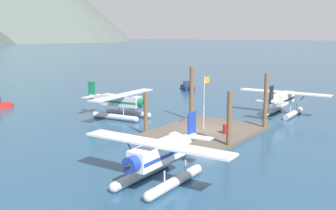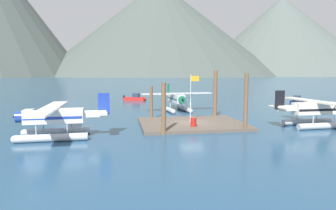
{
  "view_description": "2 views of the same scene",
  "coord_description": "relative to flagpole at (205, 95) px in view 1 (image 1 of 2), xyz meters",
  "views": [
    {
      "loc": [
        -32.4,
        -18.21,
        9.22
      ],
      "look_at": [
        -0.92,
        3.84,
        2.41
      ],
      "focal_mm": 42.71,
      "sensor_mm": 36.0,
      "label": 1
    },
    {
      "loc": [
        -7.5,
        -28.99,
        5.6
      ],
      "look_at": [
        -2.15,
        2.55,
        1.93
      ],
      "focal_mm": 30.13,
      "sensor_mm": 36.0,
      "label": 2
    }
  ],
  "objects": [
    {
      "name": "flagpole",
      "position": [
        0.0,
        0.0,
        0.0
      ],
      "size": [
        0.95,
        0.1,
        5.13
      ],
      "color": "silver",
      "rests_on": "dock_platform"
    },
    {
      "name": "piling_near_left",
      "position": [
        -3.75,
        -4.44,
        -1.17
      ],
      "size": [
        0.42,
        0.42,
        4.75
      ],
      "primitive_type": "cylinder",
      "color": "brown",
      "rests_on": "ground"
    },
    {
      "name": "seaplane_silver_bow_centre",
      "position": [
        0.48,
        10.94,
        -1.97
      ],
      "size": [
        10.49,
        7.96,
        3.84
      ],
      "color": "#B7BABF",
      "rests_on": "ground"
    },
    {
      "name": "piling_far_right",
      "position": [
        3.97,
        3.91,
        -0.62
      ],
      "size": [
        0.46,
        0.46,
        5.84
      ],
      "primitive_type": "cylinder",
      "color": "brown",
      "rests_on": "ground"
    },
    {
      "name": "seaplane_cream_stbd_aft",
      "position": [
        12.38,
        -3.32,
        -1.97
      ],
      "size": [
        7.98,
        10.43,
        3.84
      ],
      "color": "#B7BABF",
      "rests_on": "ground"
    },
    {
      "name": "seaplane_white_port_aft",
      "position": [
        -13.2,
        -4.25,
        -1.97
      ],
      "size": [
        7.98,
        10.44,
        3.84
      ],
      "color": "#B7BABF",
      "rests_on": "ground"
    },
    {
      "name": "fuel_drum",
      "position": [
        -0.47,
        -2.52,
        -2.81
      ],
      "size": [
        0.62,
        0.62,
        0.88
      ],
      "color": "#AD1E19",
      "rests_on": "dock_platform"
    },
    {
      "name": "dock_platform",
      "position": [
        -0.07,
        -0.28,
        -3.4
      ],
      "size": [
        10.96,
        8.61,
        0.3
      ],
      "primitive_type": "cube",
      "color": "brown",
      "rests_on": "ground"
    },
    {
      "name": "piling_far_left",
      "position": [
        -3.96,
        3.99,
        -1.54
      ],
      "size": [
        0.38,
        0.38,
        4.01
      ],
      "primitive_type": "cylinder",
      "color": "brown",
      "rests_on": "ground"
    },
    {
      "name": "piling_near_right",
      "position": [
        4.13,
        -4.4,
        -0.78
      ],
      "size": [
        0.37,
        0.37,
        5.53
      ],
      "primitive_type": "cylinder",
      "color": "brown",
      "rests_on": "ground"
    },
    {
      "name": "boat_navy_open_east",
      "position": [
        24.18,
        17.22,
        -3.06
      ],
      "size": [
        4.02,
        4.04,
        1.5
      ],
      "color": "navy",
      "rests_on": "ground"
    },
    {
      "name": "ground_plane",
      "position": [
        -0.07,
        -0.28,
        -3.55
      ],
      "size": [
        1200.0,
        1200.0,
        0.0
      ],
      "primitive_type": "plane",
      "color": "navy"
    }
  ]
}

